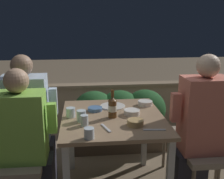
% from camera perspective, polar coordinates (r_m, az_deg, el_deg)
% --- Properties ---
extents(parapet_wall, '(9.00, 0.18, 0.62)m').
position_cam_1_polar(parapet_wall, '(4.16, -2.35, -2.89)').
color(parapet_wall, tan).
rests_on(parapet_wall, ground_plane).
extents(dining_table, '(0.87, 0.98, 0.74)m').
position_cam_1_polar(dining_table, '(2.47, 0.18, -7.54)').
color(dining_table, '#937556').
rests_on(dining_table, ground_plane).
extents(planter_hedge, '(1.11, 0.47, 0.73)m').
position_cam_1_polar(planter_hedge, '(3.38, 1.59, -5.59)').
color(planter_hedge, brown).
rests_on(planter_hedge, ground_plane).
extents(chair_left_near, '(0.48, 0.47, 0.87)m').
position_cam_1_polar(chair_left_near, '(2.47, -21.67, -11.77)').
color(chair_left_near, gray).
rests_on(chair_left_near, ground_plane).
extents(person_green_blouse, '(0.48, 0.26, 1.20)m').
position_cam_1_polar(person_green_blouse, '(2.38, -17.04, -10.15)').
color(person_green_blouse, '#282833').
rests_on(person_green_blouse, ground_plane).
extents(chair_left_far, '(0.48, 0.47, 0.87)m').
position_cam_1_polar(chair_left_far, '(2.75, -20.34, -8.77)').
color(chair_left_far, gray).
rests_on(chair_left_far, ground_plane).
extents(person_blue_shirt, '(0.48, 0.26, 1.26)m').
position_cam_1_polar(person_blue_shirt, '(2.67, -16.31, -6.61)').
color(person_blue_shirt, '#282833').
rests_on(person_blue_shirt, ground_plane).
extents(chair_right_near, '(0.48, 0.47, 0.87)m').
position_cam_1_polar(chair_right_near, '(2.64, 21.15, -9.89)').
color(chair_right_near, gray).
rests_on(chair_right_near, ground_plane).
extents(person_coral_top, '(0.47, 0.26, 1.29)m').
position_cam_1_polar(person_coral_top, '(2.51, 17.27, -7.72)').
color(person_coral_top, '#282833').
rests_on(person_coral_top, ground_plane).
extents(chair_right_far, '(0.48, 0.47, 0.87)m').
position_cam_1_polar(chair_right_far, '(2.89, 17.85, -7.40)').
color(chair_right_far, gray).
rests_on(chair_right_far, ground_plane).
extents(beer_bottle, '(0.07, 0.07, 0.24)m').
position_cam_1_polar(beer_bottle, '(2.38, 0.09, -3.58)').
color(beer_bottle, brown).
rests_on(beer_bottle, dining_table).
extents(plate_0, '(0.24, 0.24, 0.01)m').
position_cam_1_polar(plate_0, '(2.68, 0.15, -3.39)').
color(plate_0, silver).
rests_on(plate_0, dining_table).
extents(bowl_0, '(0.14, 0.14, 0.05)m').
position_cam_1_polar(bowl_0, '(2.47, 4.03, -4.55)').
color(bowl_0, silver).
rests_on(bowl_0, dining_table).
extents(bowl_1, '(0.13, 0.13, 0.05)m').
position_cam_1_polar(bowl_1, '(2.24, 4.74, -6.63)').
color(bowl_1, tan).
rests_on(bowl_1, dining_table).
extents(bowl_2, '(0.13, 0.13, 0.03)m').
position_cam_1_polar(bowl_2, '(2.57, -3.47, -3.91)').
color(bowl_2, '#4C709E').
rests_on(bowl_2, dining_table).
extents(bowl_3, '(0.14, 0.14, 0.05)m').
position_cam_1_polar(bowl_3, '(2.73, 6.75, -2.69)').
color(bowl_3, silver).
rests_on(bowl_3, dining_table).
extents(glass_cup_0, '(0.08, 0.08, 0.09)m').
position_cam_1_polar(glass_cup_0, '(2.32, -6.24, -5.35)').
color(glass_cup_0, silver).
rests_on(glass_cup_0, dining_table).
extents(glass_cup_1, '(0.07, 0.07, 0.08)m').
position_cam_1_polar(glass_cup_1, '(2.01, -4.68, -8.86)').
color(glass_cup_1, silver).
rests_on(glass_cup_1, dining_table).
extents(glass_cup_2, '(0.06, 0.06, 0.09)m').
position_cam_1_polar(glass_cup_2, '(2.24, -5.62, -6.26)').
color(glass_cup_2, silver).
rests_on(glass_cup_2, dining_table).
extents(glass_cup_3, '(0.08, 0.08, 0.08)m').
position_cam_1_polar(glass_cup_3, '(2.43, -8.38, -4.62)').
color(glass_cup_3, silver).
rests_on(glass_cup_3, dining_table).
extents(fork_0, '(0.17, 0.04, 0.01)m').
position_cam_1_polar(fork_0, '(2.17, 8.60, -8.11)').
color(fork_0, silver).
rests_on(fork_0, dining_table).
extents(fork_1, '(0.07, 0.17, 0.01)m').
position_cam_1_polar(fork_1, '(2.18, -1.23, -7.82)').
color(fork_1, silver).
rests_on(fork_1, dining_table).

